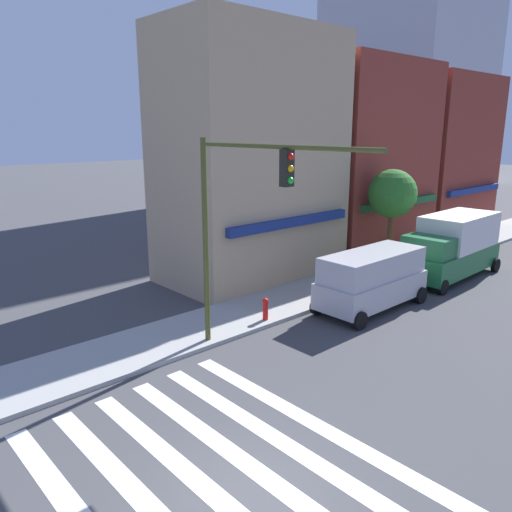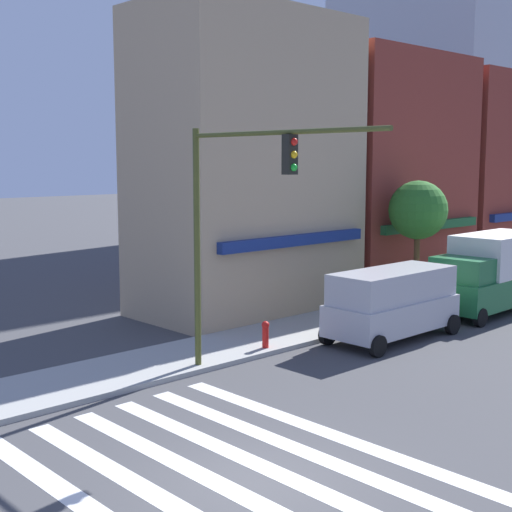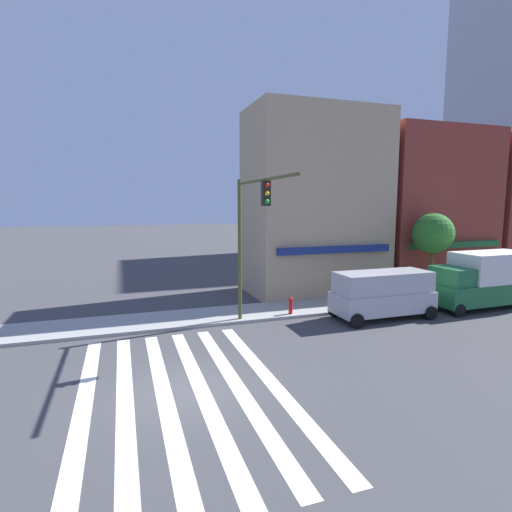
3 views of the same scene
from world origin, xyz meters
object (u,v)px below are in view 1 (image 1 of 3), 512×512
(traffic_signal, at_px, (237,210))
(van_silver, at_px, (372,278))
(pedestrian_blue_shirt, at_px, (455,229))
(fire_hydrant, at_px, (265,308))
(pedestrian_grey_coat, at_px, (455,228))
(box_truck_green, at_px, (452,245))
(street_tree, at_px, (392,194))

(traffic_signal, bearing_deg, van_silver, -1.17)
(pedestrian_blue_shirt, xyz_separation_m, fire_hydrant, (-17.29, -1.38, -0.46))
(pedestrian_grey_coat, bearing_deg, fire_hydrant, 164.25)
(traffic_signal, relative_size, pedestrian_grey_coat, 3.83)
(box_truck_green, height_order, pedestrian_grey_coat, box_truck_green)
(pedestrian_grey_coat, height_order, street_tree, street_tree)
(van_silver, xyz_separation_m, street_tree, (5.46, 2.80, 2.60))
(pedestrian_grey_coat, height_order, fire_hydrant, pedestrian_grey_coat)
(van_silver, height_order, fire_hydrant, van_silver)
(pedestrian_blue_shirt, bearing_deg, van_silver, 103.80)
(traffic_signal, height_order, pedestrian_blue_shirt, traffic_signal)
(pedestrian_grey_coat, relative_size, pedestrian_blue_shirt, 1.00)
(pedestrian_blue_shirt, relative_size, street_tree, 0.36)
(pedestrian_grey_coat, distance_m, pedestrian_blue_shirt, 0.28)
(traffic_signal, xyz_separation_m, street_tree, (12.32, 2.66, -0.84))
(traffic_signal, relative_size, van_silver, 1.35)
(traffic_signal, distance_m, box_truck_green, 13.77)
(van_silver, xyz_separation_m, fire_hydrant, (-4.21, 1.70, -0.67))
(pedestrian_grey_coat, xyz_separation_m, fire_hydrant, (-17.56, -1.48, -0.46))
(box_truck_green, bearing_deg, pedestrian_grey_coat, 23.56)
(van_silver, relative_size, pedestrian_grey_coat, 2.83)
(box_truck_green, height_order, fire_hydrant, box_truck_green)
(box_truck_green, xyz_separation_m, street_tree, (-1.08, 2.80, 2.29))
(street_tree, bearing_deg, pedestrian_blue_shirt, 2.11)
(pedestrian_grey_coat, bearing_deg, van_silver, 172.83)
(traffic_signal, xyz_separation_m, fire_hydrant, (2.66, 1.56, -4.11))
(fire_hydrant, bearing_deg, pedestrian_blue_shirt, 4.57)
(traffic_signal, distance_m, pedestrian_blue_shirt, 20.49)
(pedestrian_blue_shirt, xyz_separation_m, street_tree, (-7.63, -0.28, 2.81))
(pedestrian_grey_coat, xyz_separation_m, pedestrian_blue_shirt, (-0.26, -0.10, 0.00))
(fire_hydrant, relative_size, street_tree, 0.17)
(traffic_signal, distance_m, pedestrian_grey_coat, 20.76)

